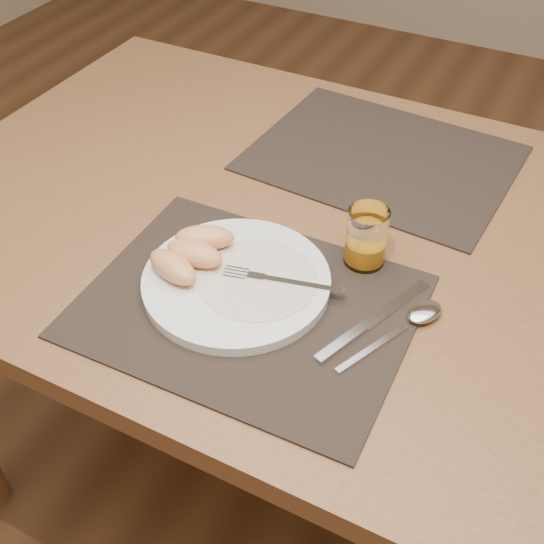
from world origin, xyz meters
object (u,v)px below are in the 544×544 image
(table, at_px, (325,264))
(plate, at_px, (236,281))
(knife, at_px, (365,326))
(juice_glass, at_px, (366,240))
(fork, at_px, (272,279))
(placemat_near, at_px, (248,306))
(spoon, at_px, (417,317))
(placemat_far, at_px, (382,158))

(table, distance_m, plate, 0.22)
(plate, height_order, knife, plate)
(juice_glass, bearing_deg, fork, -128.99)
(fork, bearing_deg, placemat_near, -109.17)
(spoon, bearing_deg, placemat_near, -160.05)
(spoon, bearing_deg, fork, -170.35)
(plate, bearing_deg, knife, 1.87)
(table, distance_m, fork, 0.20)
(knife, relative_size, spoon, 1.15)
(table, distance_m, knife, 0.25)
(knife, bearing_deg, placemat_near, -168.15)
(spoon, bearing_deg, juice_glass, 143.30)
(placemat_near, bearing_deg, placemat_far, 85.43)
(plate, relative_size, knife, 1.28)
(fork, bearing_deg, juice_glass, 51.01)
(plate, bearing_deg, fork, 19.63)
(fork, distance_m, spoon, 0.21)
(knife, bearing_deg, plate, -178.13)
(table, relative_size, juice_glass, 15.25)
(knife, bearing_deg, juice_glass, 112.10)
(placemat_near, bearing_deg, fork, 70.83)
(knife, bearing_deg, placemat_far, 107.26)
(plate, bearing_deg, table, 73.01)
(table, height_order, juice_glass, juice_glass)
(plate, relative_size, juice_glass, 2.94)
(plate, height_order, juice_glass, juice_glass)
(plate, xyz_separation_m, fork, (0.05, 0.02, 0.01))
(table, height_order, placemat_near, placemat_near)
(placemat_far, bearing_deg, placemat_near, -94.57)
(placemat_far, relative_size, plate, 1.67)
(spoon, bearing_deg, table, 144.03)
(table, bearing_deg, placemat_far, 87.49)
(juice_glass, bearing_deg, table, 145.00)
(placemat_near, relative_size, fork, 2.59)
(placemat_near, bearing_deg, juice_glass, 55.76)
(placemat_near, xyz_separation_m, fork, (0.02, 0.04, 0.02))
(placemat_near, distance_m, fork, 0.05)
(placemat_far, bearing_deg, spoon, -62.97)
(fork, bearing_deg, knife, -4.35)
(placemat_near, height_order, fork, fork)
(knife, bearing_deg, fork, 175.65)
(plate, xyz_separation_m, juice_glass, (0.14, 0.13, 0.03))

